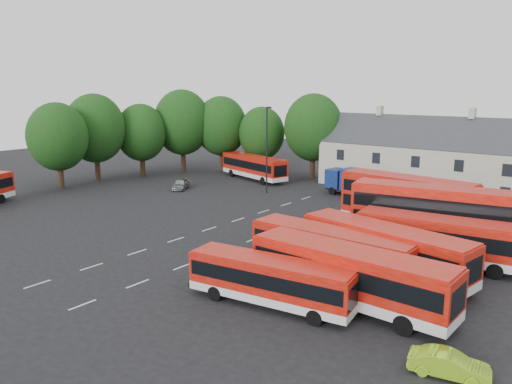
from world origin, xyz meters
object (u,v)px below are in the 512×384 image
silver_car (181,184)px  lamppost (267,148)px  bus_row_a (271,278)px  box_truck (357,181)px  bus_dd_south (431,213)px  lime_car (449,365)px

silver_car → lamppost: bearing=-3.9°
bus_row_a → box_truck: (-9.44, 29.45, 0.10)m
bus_row_a → bus_dd_south: (3.55, 16.10, 1.12)m
lime_car → lamppost: lamppost is taller
box_truck → lime_car: (19.82, -30.45, -1.22)m
lime_car → silver_car: bearing=49.3°
bus_row_a → lime_car: bus_row_a is taller
bus_dd_south → lamppost: (-22.38, 8.70, 2.60)m
bus_dd_south → lime_car: bus_dd_south is taller
bus_row_a → silver_car: bus_row_a is taller
bus_row_a → lamppost: (-18.83, 24.80, 3.72)m
box_truck → lamppost: 11.09m
box_truck → lamppost: bearing=-148.1°
bus_dd_south → lamppost: 24.16m
bus_dd_south → lime_car: bearing=-77.7°
bus_row_a → lamppost: lamppost is taller
bus_dd_south → silver_car: size_ratio=3.25×
bus_row_a → silver_car: 34.82m
box_truck → lamppost: size_ratio=0.73×
box_truck → lime_car: 36.35m
box_truck → silver_car: bearing=-148.1°
box_truck → lime_car: box_truck is taller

